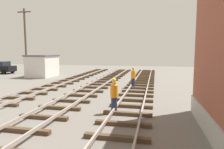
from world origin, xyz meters
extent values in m
cube|color=#4C3826|center=(1.08, 5.88, 0.09)|extent=(2.50, 0.24, 0.18)
cube|color=#4C3826|center=(1.08, 7.35, 0.09)|extent=(2.50, 0.24, 0.18)
cube|color=#4C3826|center=(1.08, 8.82, 0.09)|extent=(2.50, 0.24, 0.18)
cube|color=#4C3826|center=(1.08, 10.29, 0.09)|extent=(2.50, 0.24, 0.18)
cube|color=#4C3826|center=(1.08, 11.77, 0.09)|extent=(2.50, 0.24, 0.18)
cube|color=#4C3826|center=(1.08, 13.24, 0.09)|extent=(2.50, 0.24, 0.18)
cube|color=#4C3826|center=(1.08, 14.71, 0.09)|extent=(2.50, 0.24, 0.18)
cube|color=#4C3826|center=(1.08, 16.18, 0.09)|extent=(2.50, 0.24, 0.18)
cube|color=#4C3826|center=(1.08, 17.65, 0.09)|extent=(2.50, 0.24, 0.18)
cube|color=#4C3826|center=(1.08, 19.12, 0.09)|extent=(2.50, 0.24, 0.18)
cube|color=#4C3826|center=(1.08, 20.59, 0.09)|extent=(2.50, 0.24, 0.18)
cube|color=#4C3826|center=(1.08, 22.06, 0.09)|extent=(2.50, 0.24, 0.18)
cube|color=#4C3826|center=(1.08, 23.53, 0.09)|extent=(2.50, 0.24, 0.18)
cube|color=#4C3826|center=(1.08, 25.00, 0.09)|extent=(2.50, 0.24, 0.18)
cube|color=#4C3826|center=(1.08, 26.47, 0.09)|extent=(2.50, 0.24, 0.18)
cube|color=#4C3826|center=(1.08, 27.94, 0.09)|extent=(2.50, 0.24, 0.18)
cube|color=#4C3826|center=(1.08, 29.41, 0.09)|extent=(2.50, 0.24, 0.18)
cube|color=#4C3826|center=(1.08, 30.88, 0.09)|extent=(2.50, 0.24, 0.18)
cube|color=#4C3826|center=(1.08, 32.36, 0.09)|extent=(2.50, 0.24, 0.18)
cube|color=#4C3826|center=(-2.81, 5.79, 0.09)|extent=(2.50, 0.24, 0.18)
cube|color=#4C3826|center=(-2.81, 7.45, 0.09)|extent=(2.50, 0.24, 0.18)
cube|color=#4C3826|center=(-2.81, 9.10, 0.09)|extent=(2.50, 0.24, 0.18)
cube|color=#4C3826|center=(-2.81, 10.75, 0.09)|extent=(2.50, 0.24, 0.18)
cube|color=#4C3826|center=(-2.81, 12.41, 0.09)|extent=(2.50, 0.24, 0.18)
cube|color=#4C3826|center=(-2.81, 14.06, 0.09)|extent=(2.50, 0.24, 0.18)
cube|color=#4C3826|center=(-2.81, 15.72, 0.09)|extent=(2.50, 0.24, 0.18)
cube|color=#4C3826|center=(-2.81, 17.37, 0.09)|extent=(2.50, 0.24, 0.18)
cube|color=#4C3826|center=(-2.81, 19.03, 0.09)|extent=(2.50, 0.24, 0.18)
cube|color=#4C3826|center=(-2.81, 20.68, 0.09)|extent=(2.50, 0.24, 0.18)
cube|color=#4C3826|center=(-2.81, 22.34, 0.09)|extent=(2.50, 0.24, 0.18)
cube|color=#4C3826|center=(-2.81, 23.99, 0.09)|extent=(2.50, 0.24, 0.18)
cube|color=#4C3826|center=(-2.81, 25.65, 0.09)|extent=(2.50, 0.24, 0.18)
cube|color=#4C3826|center=(-2.81, 27.30, 0.09)|extent=(2.50, 0.24, 0.18)
cube|color=#4C3826|center=(-2.81, 28.95, 0.09)|extent=(2.50, 0.24, 0.18)
cube|color=#4C3826|center=(-2.81, 30.61, 0.09)|extent=(2.50, 0.24, 0.18)
cube|color=#4C3826|center=(-2.81, 32.26, 0.09)|extent=(2.50, 0.24, 0.18)
cube|color=#4C3826|center=(-6.70, 9.10, 0.09)|extent=(2.50, 0.24, 0.18)
cube|color=#4C3826|center=(-6.70, 10.75, 0.09)|extent=(2.50, 0.24, 0.18)
cube|color=#4C3826|center=(-6.70, 12.41, 0.09)|extent=(2.50, 0.24, 0.18)
cube|color=#4C3826|center=(-6.70, 14.06, 0.09)|extent=(2.50, 0.24, 0.18)
cube|color=#4C3826|center=(-6.70, 15.72, 0.09)|extent=(2.50, 0.24, 0.18)
cube|color=#4C3826|center=(-6.70, 17.37, 0.09)|extent=(2.50, 0.24, 0.18)
cube|color=#4C3826|center=(-6.70, 19.03, 0.09)|extent=(2.50, 0.24, 0.18)
cube|color=#4C3826|center=(-6.70, 20.68, 0.09)|extent=(2.50, 0.24, 0.18)
cube|color=#4C3826|center=(-6.70, 22.34, 0.09)|extent=(2.50, 0.24, 0.18)
cube|color=#4C3826|center=(-6.70, 23.99, 0.09)|extent=(2.50, 0.24, 0.18)
cube|color=#4C3826|center=(-6.70, 25.65, 0.09)|extent=(2.50, 0.24, 0.18)
cube|color=#4C3826|center=(-6.70, 27.30, 0.09)|extent=(2.50, 0.24, 0.18)
cube|color=#4C3826|center=(-6.70, 28.95, 0.09)|extent=(2.50, 0.24, 0.18)
cube|color=#4C3826|center=(-6.70, 30.61, 0.09)|extent=(2.50, 0.24, 0.18)
cube|color=#4C3826|center=(-6.70, 32.26, 0.09)|extent=(2.50, 0.24, 0.18)
cube|color=silver|center=(-11.65, 22.24, 1.30)|extent=(2.80, 3.60, 2.60)
cube|color=#4C4C51|center=(-11.65, 22.24, 2.68)|extent=(3.00, 3.80, 0.16)
cube|color=brown|center=(-13.07, 22.24, 1.00)|extent=(0.06, 0.90, 2.00)
cube|color=black|center=(-19.70, 24.29, 0.72)|extent=(4.20, 1.80, 0.80)
cube|color=#1E232D|center=(-19.70, 24.29, 1.44)|extent=(2.31, 1.66, 0.64)
cylinder|color=black|center=(-18.40, 25.19, 0.32)|extent=(0.64, 0.24, 0.64)
cylinder|color=black|center=(-18.40, 23.39, 0.32)|extent=(0.64, 0.24, 0.64)
cylinder|color=brown|center=(-13.35, 21.44, 4.19)|extent=(0.24, 0.24, 8.38)
cube|color=#4C3D2D|center=(-13.35, 21.44, 7.98)|extent=(1.80, 0.12, 0.12)
cylinder|color=#262D4C|center=(0.49, 16.85, 0.42)|extent=(0.32, 0.32, 0.85)
cylinder|color=orange|center=(0.49, 16.85, 1.18)|extent=(0.40, 0.40, 0.65)
sphere|color=tan|center=(0.49, 16.85, 1.62)|extent=(0.24, 0.24, 0.24)
sphere|color=yellow|center=(0.49, 16.85, 1.76)|extent=(0.22, 0.22, 0.22)
cylinder|color=#262D4C|center=(0.33, 9.11, 0.42)|extent=(0.32, 0.32, 0.85)
cylinder|color=orange|center=(0.33, 9.11, 1.18)|extent=(0.40, 0.40, 0.65)
sphere|color=tan|center=(0.33, 9.11, 1.62)|extent=(0.24, 0.24, 0.24)
sphere|color=yellow|center=(0.33, 9.11, 1.76)|extent=(0.22, 0.22, 0.22)
camera|label=1|loc=(2.41, -1.17, 3.28)|focal=32.67mm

